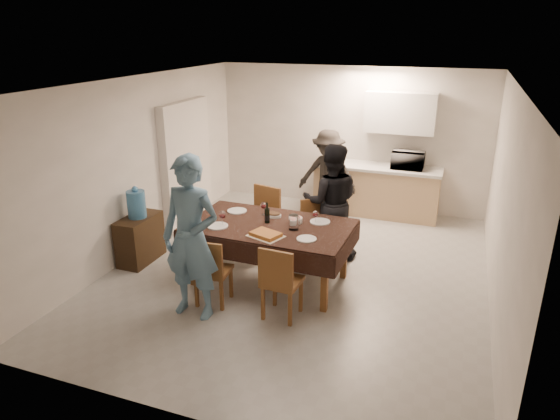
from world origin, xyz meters
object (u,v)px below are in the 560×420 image
Objects in this scene: console at (140,239)px; person_far at (331,202)px; person_near at (191,238)px; microwave at (408,160)px; water_jug at (136,204)px; wine_bottle at (267,213)px; person_kitchen at (328,174)px; dining_table at (269,227)px; water_pitcher at (294,222)px; savoury_tart at (266,234)px.

person_far reaches higher than console.
microwave is at bearing 66.28° from person_near.
wine_bottle reaches higher than water_jug.
console is 1.86m from person_near.
person_kitchen is at bearing 87.09° from wine_bottle.
microwave is at bearing 18.94° from person_kitchen.
water_jug reaches higher than dining_table.
water_jug is at bearing -179.73° from water_pitcher.
dining_table is at bearing 1.74° from water_jug.
savoury_tart is 0.74× the size of microwave.
console is 0.54m from water_jug.
person_kitchen reaches higher than wine_bottle.
person_far is (-0.84, -2.03, -0.20)m from microwave.
water_jug is (-2.00, -0.06, 0.09)m from dining_table.
person_far is (0.20, 1.10, -0.06)m from water_pitcher.
person_near is (1.45, -0.99, 0.09)m from water_jug.
water_jug is 3.40m from person_kitchen.
microwave is 1.41m from person_kitchen.
console is 1.81× the size of savoury_tart.
savoury_tart is (0.10, -0.38, 0.06)m from dining_table.
water_jug is at bearing 7.37° from person_far.
wine_bottle is (1.95, 0.11, 0.62)m from console.
wine_bottle is 0.41m from water_pitcher.
console is 0.38× the size of person_near.
person_near is at bearing -34.32° from console.
person_far is at bearing 79.70° from water_pitcher.
savoury_tart is 0.21× the size of person_near.
savoury_tart reaches higher than dining_table.
water_jug is 1.40× the size of wine_bottle.
wine_bottle is at bearing 109.23° from savoury_tart.
dining_table is 2.05m from console.
dining_table is at bearing 46.17° from person_far.
dining_table is 1.35× the size of person_kitchen.
savoury_tart is at bearing -73.90° from dining_table.
water_pitcher is at bearing 52.85° from savoury_tart.
person_far reaches higher than wine_bottle.
person_far reaches higher than water_jug.
savoury_tart is at bearing 56.35° from person_far.
water_jug is at bearing -176.90° from dining_table.
water_pitcher is 0.35× the size of microwave.
person_far is (0.60, 1.00, -0.11)m from wine_bottle.
microwave reaches higher than water_pitcher.
water_jug reaches higher than console.
wine_bottle is at bearing 136.36° from dining_table.
water_pitcher is at bearing 71.58° from microwave.
savoury_tart is at bearing 47.34° from person_near.
console is at bearing -176.74° from wine_bottle.
person_near reaches higher than console.
person_near is at bearing -99.73° from person_kitchen.
dining_table is at bearing 65.67° from microwave.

